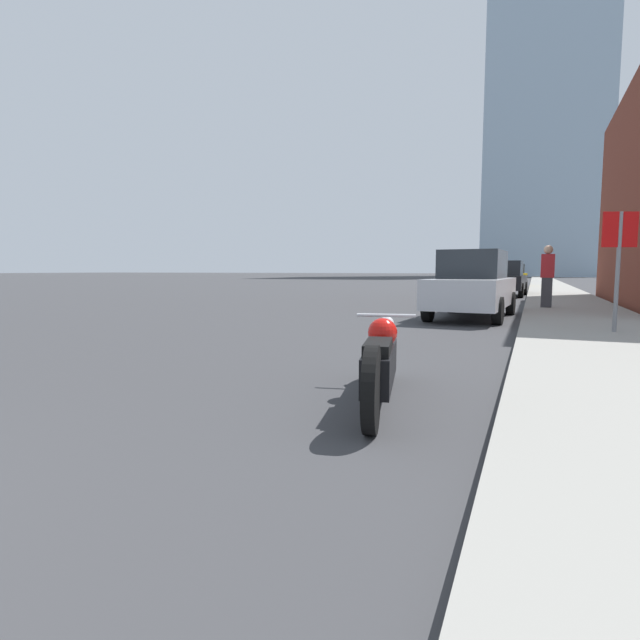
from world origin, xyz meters
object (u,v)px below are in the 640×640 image
stop_sign (619,250)px  pedestrian (547,275)px  parked_car_black (505,279)px  parked_car_blue (515,274)px  motorcycle (380,361)px  parked_car_silver (473,285)px  parked_car_yellow (511,276)px

stop_sign → pedestrian: 5.94m
parked_car_black → parked_car_blue: bearing=93.3°
stop_sign → pedestrian: size_ratio=1.16×
motorcycle → pedestrian: 11.52m
parked_car_silver → pedestrian: 3.17m
parked_car_blue → pedestrian: pedestrian is taller
parked_car_yellow → pedestrian: bearing=-89.6°
parked_car_silver → pedestrian: pedestrian is taller
parked_car_blue → motorcycle: bearing=-85.6°
motorcycle → parked_car_yellow: size_ratio=0.61×
parked_car_yellow → stop_sign: size_ratio=1.92×
parked_car_black → motorcycle: bearing=-87.7°
parked_car_silver → pedestrian: bearing=59.2°
parked_car_black → pedestrian: 9.39m
parked_car_blue → parked_car_yellow: bearing=-85.2°
parked_car_black → stop_sign: size_ratio=2.15×
parked_car_blue → parked_car_black: bearing=-85.1°
stop_sign → motorcycle: bearing=-115.1°
parked_car_blue → stop_sign: size_ratio=1.98×
motorcycle → stop_sign: (2.60, 5.54, 1.17)m
parked_car_black → parked_car_blue: parked_car_blue is taller
motorcycle → parked_car_yellow: bearing=78.2°
parked_car_blue → pedestrian: 33.77m
parked_car_blue → pedestrian: (1.96, -33.71, 0.22)m
motorcycle → parked_car_blue: parked_car_blue is taller
motorcycle → parked_car_blue: bearing=78.3°
parked_car_yellow → parked_car_blue: 12.01m
parked_car_silver → parked_car_blue: (-0.19, 36.33, 0.01)m
parked_car_yellow → parked_car_blue: size_ratio=0.97×
motorcycle → pedestrian: size_ratio=1.35×
parked_car_yellow → pedestrian: (1.79, -21.71, 0.26)m
parked_car_silver → parked_car_yellow: (-0.02, 24.33, -0.03)m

